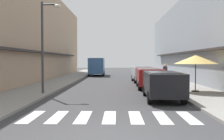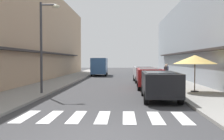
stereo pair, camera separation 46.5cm
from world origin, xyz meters
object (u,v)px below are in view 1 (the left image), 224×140
Objects in this scene: parked_car_near at (163,82)px; parked_car_far at (142,72)px; pedestrian_walking_far at (165,73)px; street_lamp at (45,38)px; cafe_umbrella at (196,60)px; pedestrian_walking_near at (165,73)px; delivery_van at (97,65)px; parked_car_mid at (150,76)px.

parked_car_near is 1.03× the size of parked_car_far.
pedestrian_walking_far reaches higher than parked_car_far.
street_lamp is 2.01× the size of cafe_umbrella.
pedestrian_walking_far is at bearing 96.91° from cafe_umbrella.
pedestrian_walking_near is at bearing 78.90° from parked_car_near.
parked_car_far is 2.70m from pedestrian_walking_far.
cafe_umbrella reaches higher than parked_car_near.
delivery_van is 2.03× the size of cafe_umbrella.
street_lamp reaches higher than parked_car_mid.
parked_car_mid is 8.08m from street_lamp.
parked_car_near is at bearing -135.60° from pedestrian_walking_far.
street_lamp reaches higher than delivery_van.
cafe_umbrella reaches higher than pedestrian_walking_near.
parked_car_near is 9.30m from pedestrian_walking_far.
pedestrian_walking_near is (1.83, 9.35, 0.06)m from parked_car_near.
parked_car_mid is at bearing 68.24° from pedestrian_walking_near.
parked_car_near is 11.20m from parked_car_far.
parked_car_near is at bearing -76.67° from delivery_van.
street_lamp is at bearing -94.18° from delivery_van.
parked_car_far is (-0.00, 11.20, -0.00)m from parked_car_near.
pedestrian_walking_far is (-0.10, -0.21, -0.04)m from pedestrian_walking_near.
delivery_van is at bearing 83.81° from pedestrian_walking_far.
parked_car_mid is at bearing -72.24° from delivery_van.
pedestrian_walking_far is (8.33, 7.43, -2.46)m from street_lamp.
parked_car_mid is 5.55m from parked_car_far.
cafe_umbrella is (2.51, -2.92, 1.19)m from parked_car_mid.
street_lamp is (-6.60, -9.50, 2.48)m from parked_car_far.
street_lamp reaches higher than parked_car_near.
pedestrian_walking_far is at bearing 69.17° from pedestrian_walking_near.
street_lamp is 3.27× the size of pedestrian_walking_near.
parked_car_mid is at bearing 90.00° from parked_car_near.
delivery_van is 3.30× the size of pedestrian_walking_near.
parked_car_near is at bearing -90.00° from parked_car_mid.
street_lamp is at bearing -124.80° from parked_car_far.
street_lamp is (-1.46, -20.00, 2.00)m from delivery_van.
parked_car_mid is at bearing -151.31° from pedestrian_walking_far.
pedestrian_walking_far is at bearing 79.26° from parked_car_near.
parked_car_far is (-0.00, 5.55, -0.00)m from parked_car_mid.
cafe_umbrella is (2.51, -8.47, 1.19)m from parked_car_far.
parked_car_mid is 2.73× the size of pedestrian_walking_near.
delivery_van is at bearing 107.76° from parked_car_mid.
delivery_van reaches higher than pedestrian_walking_near.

